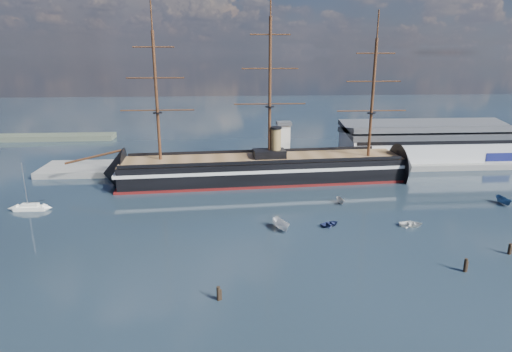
{
  "coord_description": "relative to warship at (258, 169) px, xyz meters",
  "views": [
    {
      "loc": [
        -17.24,
        -70.76,
        39.67
      ],
      "look_at": [
        -9.37,
        35.0,
        9.0
      ],
      "focal_mm": 30.0,
      "sensor_mm": 36.0,
      "label": 1
    }
  ],
  "objects": [
    {
      "name": "motorboat_b",
      "position": [
        14.46,
        -37.86,
        -4.04
      ],
      "size": [
        2.47,
        3.25,
        1.41
      ],
      "primitive_type": "imported",
      "rotation": [
        0.0,
        0.0,
        2.05
      ],
      "color": "navy",
      "rests_on": "ground"
    },
    {
      "name": "piling_near_left",
      "position": [
        -11.78,
        -67.8,
        -4.04
      ],
      "size": [
        0.64,
        0.64,
        3.17
      ],
      "primitive_type": "cylinder",
      "color": "black",
      "rests_on": "ground"
    },
    {
      "name": "ground",
      "position": [
        7.03,
        -20.0,
        -4.04
      ],
      "size": [
        600.0,
        600.0,
        0.0
      ],
      "primitive_type": "plane",
      "color": "#1A252D",
      "rests_on": "ground"
    },
    {
      "name": "motorboat_a",
      "position": [
        2.46,
        -39.5,
        -4.04
      ],
      "size": [
        7.99,
        5.23,
        3.0
      ],
      "primitive_type": "imported",
      "rotation": [
        0.0,
        0.0,
        0.36
      ],
      "color": "silver",
      "rests_on": "ground"
    },
    {
      "name": "piling_far_right",
      "position": [
        47.37,
        -55.25,
        -4.04
      ],
      "size": [
        0.64,
        0.64,
        3.01
      ],
      "primitive_type": "cylinder",
      "color": "black",
      "rests_on": "ground"
    },
    {
      "name": "quay",
      "position": [
        17.03,
        16.0,
        -4.04
      ],
      "size": [
        180.0,
        18.0,
        2.0
      ],
      "primitive_type": "cube",
      "color": "slate",
      "rests_on": "ground"
    },
    {
      "name": "warehouse",
      "position": [
        65.03,
        20.0,
        3.95
      ],
      "size": [
        63.0,
        21.0,
        11.6
      ],
      "color": "#B7BABC",
      "rests_on": "ground"
    },
    {
      "name": "motorboat_f",
      "position": [
        64.94,
        -26.71,
        -4.04
      ],
      "size": [
        6.64,
        2.77,
        2.6
      ],
      "primitive_type": "imported",
      "rotation": [
        0.0,
        0.0,
        0.06
      ],
      "color": "navy",
      "rests_on": "ground"
    },
    {
      "name": "warship",
      "position": [
        0.0,
        0.0,
        0.0
      ],
      "size": [
        113.37,
        21.95,
        53.94
      ],
      "rotation": [
        0.0,
        0.0,
        0.06
      ],
      "color": "black",
      "rests_on": "ground"
    },
    {
      "name": "motorboat_e",
      "position": [
        33.53,
        -39.55,
        -4.04
      ],
      "size": [
        1.65,
        3.5,
        1.58
      ],
      "primitive_type": "imported",
      "rotation": [
        0.0,
        0.0,
        1.48
      ],
      "color": "white",
      "rests_on": "ground"
    },
    {
      "name": "quay_tower",
      "position": [
        10.03,
        13.0,
        5.72
      ],
      "size": [
        5.0,
        5.0,
        15.0
      ],
      "color": "silver",
      "rests_on": "ground"
    },
    {
      "name": "motorboat_c",
      "position": [
        20.92,
        -22.83,
        -4.04
      ],
      "size": [
        5.13,
        2.32,
        1.99
      ],
      "primitive_type": "imported",
      "rotation": [
        0.0,
        0.0,
        0.1
      ],
      "color": "#979797",
      "rests_on": "ground"
    },
    {
      "name": "piling_near_right",
      "position": [
        34.36,
        -61.61,
        -4.04
      ],
      "size": [
        0.64,
        0.64,
        3.4
      ],
      "primitive_type": "cylinder",
      "color": "black",
      "rests_on": "ground"
    },
    {
      "name": "sailboat",
      "position": [
        -61.34,
        -21.69,
        -3.22
      ],
      "size": [
        8.03,
        2.5,
        12.78
      ],
      "rotation": [
        0.0,
        0.0,
        -0.02
      ],
      "color": "white",
      "rests_on": "ground"
    }
  ]
}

